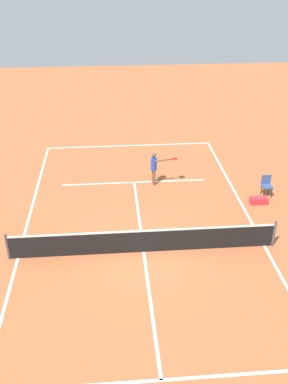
{
  "coord_description": "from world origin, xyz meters",
  "views": [
    {
      "loc": [
        1.08,
        13.04,
        9.82
      ],
      "look_at": [
        -0.28,
        -3.13,
        0.8
      ],
      "focal_mm": 40.78,
      "sensor_mm": 36.0,
      "label": 1
    }
  ],
  "objects_px": {
    "courtside_chair_mid": "(267,185)",
    "equipment_bag": "(259,201)",
    "tennis_ball": "(123,202)",
    "player_serving": "(155,166)"
  },
  "relations": [
    {
      "from": "tennis_ball",
      "to": "courtside_chair_mid",
      "type": "height_order",
      "value": "courtside_chair_mid"
    },
    {
      "from": "tennis_ball",
      "to": "equipment_bag",
      "type": "bearing_deg",
      "value": 174.85
    },
    {
      "from": "player_serving",
      "to": "tennis_ball",
      "type": "relative_size",
      "value": 23.94
    },
    {
      "from": "courtside_chair_mid",
      "to": "equipment_bag",
      "type": "relative_size",
      "value": 1.25
    },
    {
      "from": "player_serving",
      "to": "tennis_ball",
      "type": "distance_m",
      "value": 2.5
    },
    {
      "from": "tennis_ball",
      "to": "equipment_bag",
      "type": "height_order",
      "value": "equipment_bag"
    },
    {
      "from": "tennis_ball",
      "to": "equipment_bag",
      "type": "distance_m",
      "value": 6.01
    },
    {
      "from": "courtside_chair_mid",
      "to": "equipment_bag",
      "type": "bearing_deg",
      "value": 53.11
    },
    {
      "from": "equipment_bag",
      "to": "tennis_ball",
      "type": "bearing_deg",
      "value": -5.15
    },
    {
      "from": "tennis_ball",
      "to": "equipment_bag",
      "type": "xyz_separation_m",
      "value": [
        -5.98,
        0.54,
        0.12
      ]
    }
  ]
}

